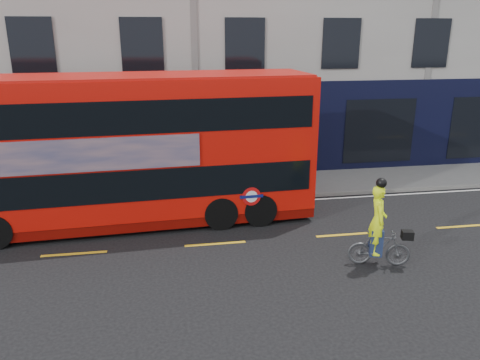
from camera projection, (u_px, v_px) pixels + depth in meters
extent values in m
plane|color=black|center=(222.00, 268.00, 12.37)|extent=(120.00, 120.00, 0.00)
cube|color=gray|center=(201.00, 188.00, 18.46)|extent=(60.00, 3.00, 0.12)
cube|color=gray|center=(204.00, 201.00, 17.05)|extent=(60.00, 0.12, 0.13)
cube|color=black|center=(197.00, 133.00, 19.26)|extent=(50.00, 0.08, 4.00)
cube|color=silver|center=(205.00, 206.00, 16.78)|extent=(58.00, 0.10, 0.01)
cube|color=red|center=(126.00, 145.00, 14.63)|extent=(11.81, 3.27, 4.20)
cube|color=#6A0804|center=(131.00, 212.00, 15.31)|extent=(11.81, 3.22, 0.32)
cube|color=black|center=(129.00, 174.00, 14.91)|extent=(11.35, 3.29, 0.96)
cube|color=black|center=(124.00, 111.00, 14.30)|extent=(11.35, 3.29, 0.96)
cube|color=#AF120B|center=(121.00, 76.00, 13.98)|extent=(11.57, 3.15, 0.08)
cube|color=black|center=(303.00, 163.00, 16.11)|extent=(0.17, 2.39, 0.96)
cube|color=black|center=(305.00, 104.00, 15.50)|extent=(0.17, 2.39, 0.96)
cube|color=#A47471|center=(87.00, 155.00, 13.12)|extent=(6.37, 0.38, 0.96)
cylinder|color=red|center=(252.00, 196.00, 14.58)|extent=(0.60, 0.05, 0.59)
cylinder|color=white|center=(252.00, 197.00, 14.58)|extent=(0.38, 0.04, 0.38)
cube|color=#0C1459|center=(252.00, 197.00, 14.58)|extent=(0.74, 0.06, 0.10)
cylinder|color=black|center=(251.00, 197.00, 16.07)|extent=(1.20, 2.76, 1.06)
cylinder|color=black|center=(215.00, 200.00, 15.81)|extent=(1.20, 2.76, 1.06)
cylinder|color=black|center=(5.00, 216.00, 14.47)|extent=(1.20, 2.76, 1.06)
imported|color=#4A4C50|center=(379.00, 248.00, 12.40)|extent=(1.69, 0.86, 0.98)
imported|color=#D9F712|center=(378.00, 220.00, 12.17)|extent=(0.60, 0.77, 1.86)
cube|color=black|center=(407.00, 235.00, 12.21)|extent=(0.34, 0.30, 0.23)
cube|color=#1C284A|center=(376.00, 242.00, 12.35)|extent=(0.40, 0.46, 0.73)
sphere|color=black|center=(381.00, 183.00, 11.86)|extent=(0.27, 0.27, 0.27)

